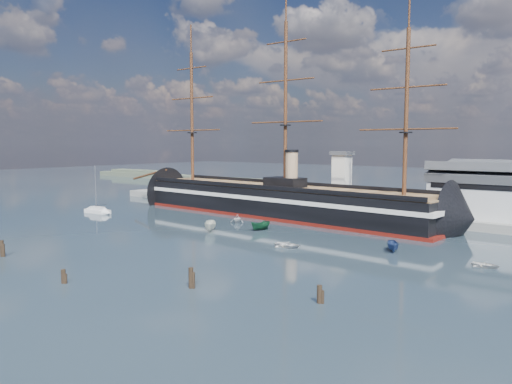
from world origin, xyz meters
The scene contains 16 objects.
ground centered at (0.00, 40.00, 0.00)m, with size 600.00×600.00×0.00m, color #1D2934.
quay centered at (10.00, 76.00, 0.00)m, with size 180.00×18.00×2.00m, color slate.
quay_tower centered at (3.00, 73.00, 9.75)m, with size 5.00×5.00×15.00m.
shoreline centered at (-139.23, 135.00, 1.45)m, with size 120.00×10.00×4.00m.
warship centered at (-10.19, 60.00, 4.04)m, with size 113.39×22.23×53.94m.
sailboat centered at (-50.24, 33.13, 0.83)m, with size 8.38×3.23×13.08m.
motorboat_a centered at (-6.45, 31.66, 0.00)m, with size 7.13×2.62×2.85m, color silver.
motorboat_b centered at (16.27, 28.22, 0.00)m, with size 3.09×1.24×1.44m, color silver.
motorboat_c centered at (1.27, 39.54, 0.00)m, with size 6.14×2.25×2.46m, color #134729.
motorboat_d centered at (-9.75, 44.54, 0.00)m, with size 5.97×2.59×2.19m, color silver.
motorboat_e centered at (48.75, 34.96, 0.00)m, with size 2.56×1.02×1.19m, color silver.
motorboat_f centered at (33.00, 36.82, 0.00)m, with size 5.74×2.11×2.30m, color navy.
piling_near_left centered at (-17.64, -7.69, 0.00)m, with size 0.64×0.64×3.50m, color black.
piling_near_mid centered at (5.40, -10.12, 0.00)m, with size 0.64×0.64×2.65m, color black.
piling_near_right centered at (20.83, -0.94, 0.00)m, with size 0.64×0.64×3.48m, color black.
piling_far_right centered at (37.47, 4.20, 0.00)m, with size 0.64×0.64×2.91m, color black.
Camera 1 is at (67.51, -46.36, 19.17)m, focal length 35.00 mm.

